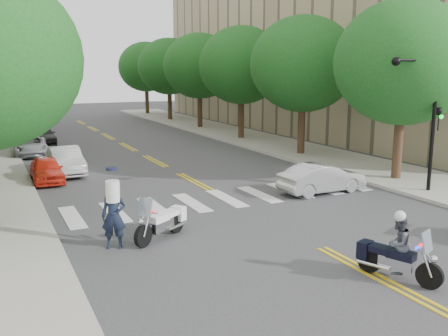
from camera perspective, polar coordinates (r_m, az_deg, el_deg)
ground at (r=15.35m, az=11.09°, el=-8.98°), size 140.00×140.00×0.00m
sidewalk_right at (r=38.47m, az=2.88°, el=3.46°), size 5.00×60.00×0.15m
building_right at (r=51.43m, az=17.84°, el=17.10°), size 26.00×44.00×22.00m
tree_r_0 at (r=24.77m, az=19.83°, el=11.27°), size 6.40×6.40×8.45m
tree_r_1 at (r=30.93m, az=9.06°, el=11.63°), size 6.40×6.40×8.45m
tree_r_2 at (r=37.79m, az=2.01°, el=11.66°), size 6.40×6.40×8.45m
tree_r_3 at (r=45.03m, az=-2.82°, el=11.57°), size 6.40×6.40×8.45m
tree_r_4 at (r=52.49m, az=-6.30°, el=11.46°), size 6.40×6.40×8.45m
tree_r_5 at (r=60.09m, az=-8.90°, el=11.35°), size 6.40×6.40×8.45m
traffic_signal_pole at (r=22.31m, az=22.14°, el=6.47°), size 2.82×0.42×6.00m
motorcycle_police at (r=13.44m, az=19.03°, el=-8.71°), size 1.10×2.13×1.81m
motorcycle_parked at (r=15.93m, az=-6.86°, el=-6.11°), size 2.07×1.49×1.50m
officer_standing at (r=15.14m, az=-12.49°, el=-5.38°), size 0.85×0.72×1.98m
convertible at (r=21.89m, az=11.14°, el=-1.15°), size 3.94×1.50×1.28m
parked_car_a at (r=25.02m, az=-19.62°, el=-0.17°), size 1.47×3.51×1.19m
parked_car_b at (r=26.60m, az=-17.64°, el=0.79°), size 1.48×4.14×1.36m
parked_car_c at (r=33.24m, az=-21.23°, el=2.38°), size 2.23×4.35×1.18m
parked_car_d at (r=37.68m, az=-20.14°, el=3.50°), size 1.98×4.53×1.30m
parked_car_e at (r=45.83m, az=-21.21°, el=4.77°), size 1.72×4.25×1.44m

